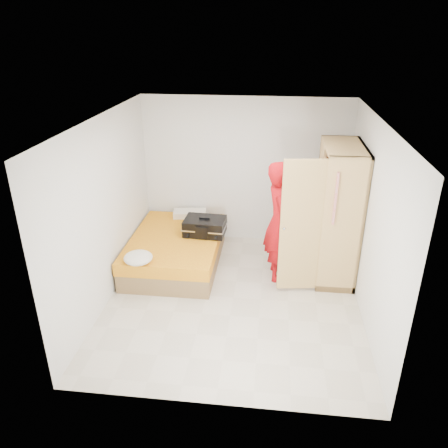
# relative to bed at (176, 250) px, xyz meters

# --- Properties ---
(room) EXTENTS (4.00, 4.02, 2.60)m
(room) POSITION_rel_bed_xyz_m (1.05, -0.90, 1.05)
(room) COLOR beige
(room) RESTS_ON ground
(bed) EXTENTS (1.42, 2.02, 0.50)m
(bed) POSITION_rel_bed_xyz_m (0.00, 0.00, 0.00)
(bed) COLOR brown
(bed) RESTS_ON ground
(wardrobe) EXTENTS (1.17, 1.26, 2.10)m
(wardrobe) POSITION_rel_bed_xyz_m (2.50, -0.05, 0.75)
(wardrobe) COLOR tan
(wardrobe) RESTS_ON ground
(person) EXTENTS (0.54, 0.74, 1.88)m
(person) POSITION_rel_bed_xyz_m (1.67, -0.18, 0.69)
(person) COLOR red
(person) RESTS_ON ground
(suitcase) EXTENTS (0.71, 0.55, 0.30)m
(suitcase) POSITION_rel_bed_xyz_m (0.47, 0.17, 0.38)
(suitcase) COLOR black
(suitcase) RESTS_ON bed
(round_cushion) EXTENTS (0.42, 0.42, 0.16)m
(round_cushion) POSITION_rel_bed_xyz_m (-0.35, -0.90, 0.33)
(round_cushion) COLOR white
(round_cushion) RESTS_ON bed
(pillow) EXTENTS (0.62, 0.37, 0.11)m
(pillow) POSITION_rel_bed_xyz_m (0.08, 0.85, 0.30)
(pillow) COLOR white
(pillow) RESTS_ON bed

